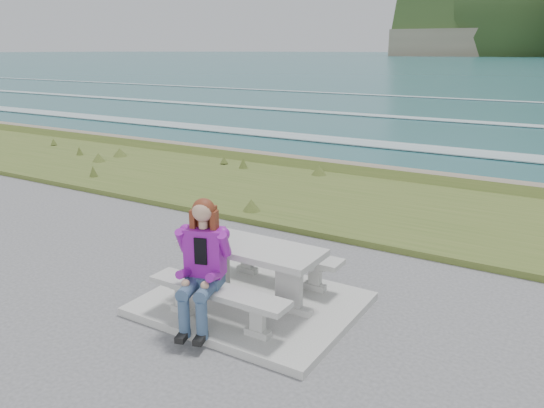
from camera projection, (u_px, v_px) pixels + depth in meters
name	position (u px, v px, depth m)	size (l,w,h in m)	color
concrete_slab	(252.00, 304.00, 6.77)	(2.60, 2.10, 0.10)	gray
picnic_table	(251.00, 258.00, 6.59)	(1.80, 0.75, 0.75)	gray
bench_landward	(218.00, 296.00, 6.09)	(1.80, 0.35, 0.45)	gray
bench_seaward	(280.00, 257.00, 7.23)	(1.80, 0.35, 0.45)	gray
grass_verge	(386.00, 210.00, 10.88)	(160.00, 4.50, 0.22)	#3F521F
shore_drop	(426.00, 181.00, 13.26)	(160.00, 0.80, 2.20)	#615B49
ocean	(515.00, 146.00, 27.84)	(1600.00, 1600.00, 0.09)	#1F545A
seated_woman	(201.00, 282.00, 5.99)	(0.62, 0.84, 1.48)	navy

